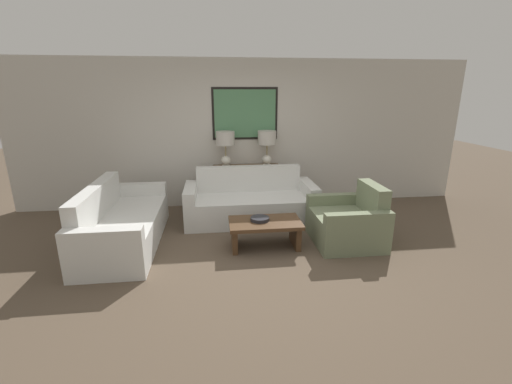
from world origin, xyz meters
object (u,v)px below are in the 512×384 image
object	(u,v)px
armchair_near_back_wall	(348,223)
couch_by_back_wall	(250,203)
table_lamp_right	(267,141)
coffee_table	(265,228)
couch_by_side	(122,224)
table_lamp_left	(225,142)
decorative_bowl	(260,219)
console_table	(247,187)

from	to	relation	value
armchair_near_back_wall	couch_by_back_wall	bearing A→B (deg)	141.42
table_lamp_right	coffee_table	size ratio (longest dim) A/B	0.64
couch_by_back_wall	couch_by_side	bearing A→B (deg)	-159.06
table_lamp_left	couch_by_side	bearing A→B (deg)	-137.82
couch_by_back_wall	couch_by_side	world-z (taller)	same
couch_by_side	coffee_table	size ratio (longest dim) A/B	2.16
decorative_bowl	armchair_near_back_wall	distance (m)	1.28
coffee_table	decorative_bowl	distance (m)	0.15
couch_by_back_wall	coffee_table	world-z (taller)	couch_by_back_wall
coffee_table	table_lamp_left	bearing A→B (deg)	105.08
coffee_table	couch_by_back_wall	bearing A→B (deg)	94.94
table_lamp_left	table_lamp_right	size ratio (longest dim) A/B	1.00
console_table	armchair_near_back_wall	distance (m)	2.13
table_lamp_right	armchair_near_back_wall	bearing A→B (deg)	-61.24
decorative_bowl	armchair_near_back_wall	world-z (taller)	armchair_near_back_wall
table_lamp_left	decorative_bowl	xyz separation A→B (m)	(0.40, -1.68, -0.82)
table_lamp_right	armchair_near_back_wall	world-z (taller)	table_lamp_right
couch_by_side	console_table	bearing A→B (deg)	36.07
decorative_bowl	armchair_near_back_wall	bearing A→B (deg)	-0.41
couch_by_back_wall	couch_by_side	size ratio (longest dim) A/B	1.00
table_lamp_left	couch_by_back_wall	bearing A→B (deg)	-60.45
table_lamp_right	decorative_bowl	distance (m)	1.90
console_table	couch_by_side	distance (m)	2.34
couch_by_side	decorative_bowl	distance (m)	1.94
console_table	table_lamp_left	world-z (taller)	table_lamp_left
couch_by_side	table_lamp_left	bearing A→B (deg)	42.18
coffee_table	decorative_bowl	world-z (taller)	decorative_bowl
couch_by_back_wall	decorative_bowl	bearing A→B (deg)	-88.62
couch_by_back_wall	coffee_table	bearing A→B (deg)	-85.06
console_table	table_lamp_right	distance (m)	0.91
couch_by_back_wall	console_table	bearing A→B (deg)	90.00
table_lamp_right	decorative_bowl	world-z (taller)	table_lamp_right
table_lamp_right	couch_by_side	bearing A→B (deg)	-148.65
armchair_near_back_wall	table_lamp_right	bearing A→B (deg)	118.76
table_lamp_right	couch_by_side	distance (m)	2.81
table_lamp_left	coffee_table	distance (m)	2.02
couch_by_side	coffee_table	world-z (taller)	couch_by_side
decorative_bowl	coffee_table	bearing A→B (deg)	-28.15
coffee_table	armchair_near_back_wall	xyz separation A→B (m)	(1.21, 0.03, 0.01)
couch_by_side	armchair_near_back_wall	bearing A→B (deg)	-5.58
table_lamp_right	decorative_bowl	size ratio (longest dim) A/B	2.42
table_lamp_left	decorative_bowl	distance (m)	1.91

